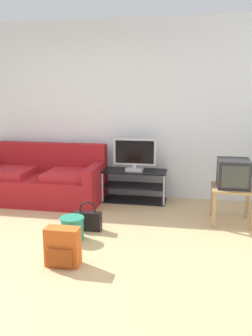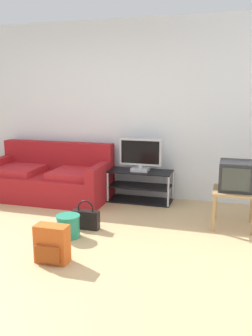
{
  "view_description": "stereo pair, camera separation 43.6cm",
  "coord_description": "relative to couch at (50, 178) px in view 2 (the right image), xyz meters",
  "views": [
    {
      "loc": [
        1.52,
        -3.08,
        1.65
      ],
      "look_at": [
        0.71,
        1.25,
        0.7
      ],
      "focal_mm": 38.44,
      "sensor_mm": 36.0,
      "label": 1
    },
    {
      "loc": [
        1.95,
        -2.98,
        1.65
      ],
      "look_at": [
        0.71,
        1.25,
        0.7
      ],
      "focal_mm": 38.44,
      "sensor_mm": 36.0,
      "label": 2
    }
  ],
  "objects": [
    {
      "name": "crt_tv",
      "position": [
        2.76,
        -0.47,
        0.34
      ],
      "size": [
        0.38,
        0.42,
        0.35
      ],
      "color": "#232326",
      "rests_on": "side_table"
    },
    {
      "name": "couch",
      "position": [
        0.0,
        0.0,
        0.0
      ],
      "size": [
        1.86,
        0.91,
        0.84
      ],
      "color": "maroon",
      "rests_on": "ground_plane"
    },
    {
      "name": "tv_stand",
      "position": [
        1.41,
        0.21,
        -0.07
      ],
      "size": [
        0.95,
        0.43,
        0.47
      ],
      "color": "black",
      "rests_on": "ground_plane"
    },
    {
      "name": "ground_plane",
      "position": [
        0.72,
        -1.93,
        -0.32
      ],
      "size": [
        9.0,
        9.8,
        0.02
      ],
      "primitive_type": "cube",
      "color": "tan"
    },
    {
      "name": "flat_tv",
      "position": [
        1.41,
        0.19,
        0.41
      ],
      "size": [
        0.63,
        0.22,
        0.49
      ],
      "color": "#B2B2B7",
      "rests_on": "tv_stand"
    },
    {
      "name": "cleaning_bucket",
      "position": [
        0.95,
        -1.36,
        -0.17
      ],
      "size": [
        0.27,
        0.27,
        0.26
      ],
      "color": "#238466",
      "rests_on": "ground_plane"
    },
    {
      "name": "backpack",
      "position": [
        1.06,
        -1.97,
        -0.12
      ],
      "size": [
        0.33,
        0.23,
        0.38
      ],
      "rotation": [
        0.0,
        0.0,
        -0.39
      ],
      "color": "#CC561E",
      "rests_on": "ground_plane"
    },
    {
      "name": "wall_back",
      "position": [
        0.72,
        0.52,
        1.04
      ],
      "size": [
        9.0,
        0.1,
        2.7
      ],
      "primitive_type": "cube",
      "color": "silver",
      "rests_on": "ground_plane"
    },
    {
      "name": "side_table",
      "position": [
        2.76,
        -0.49,
        0.09
      ],
      "size": [
        0.51,
        0.51,
        0.47
      ],
      "color": "#9E7A4C",
      "rests_on": "ground_plane"
    },
    {
      "name": "handbag",
      "position": [
        1.04,
        -1.07,
        -0.18
      ],
      "size": [
        0.33,
        0.11,
        0.36
      ],
      "rotation": [
        0.0,
        0.0,
        -0.58
      ],
      "color": "black",
      "rests_on": "ground_plane"
    }
  ]
}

